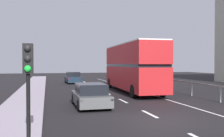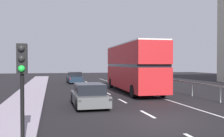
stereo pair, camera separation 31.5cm
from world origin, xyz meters
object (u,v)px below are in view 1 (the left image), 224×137
sedan_car_ahead (73,78)px  traffic_signal_pole (28,69)px  hatchback_car_near (90,96)px  double_decker_bus_red (132,66)px

sedan_car_ahead → traffic_signal_pole: bearing=-100.6°
hatchback_car_near → sedan_car_ahead: sedan_car_ahead is taller
double_decker_bus_red → sedan_car_ahead: (-4.25, 11.62, -1.60)m
double_decker_bus_red → sedan_car_ahead: size_ratio=2.76×
hatchback_car_near → traffic_signal_pole: (-3.05, -7.06, 1.74)m
hatchback_car_near → traffic_signal_pole: 7.89m
double_decker_bus_red → hatchback_car_near: bearing=-123.5°
hatchback_car_near → traffic_signal_pole: size_ratio=1.37×
sedan_car_ahead → hatchback_car_near: bearing=-94.6°
double_decker_bus_red → hatchback_car_near: double_decker_bus_red is taller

